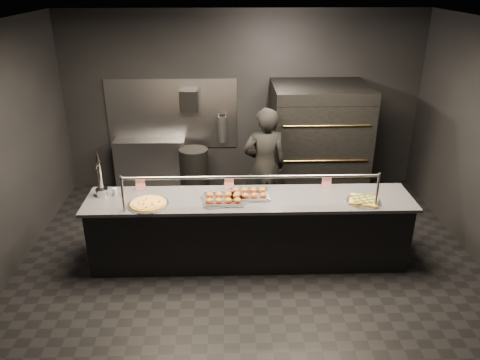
{
  "coord_description": "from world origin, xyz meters",
  "views": [
    {
      "loc": [
        -0.28,
        -5.25,
        3.52
      ],
      "look_at": [
        -0.11,
        0.2,
        1.08
      ],
      "focal_mm": 35.0,
      "sensor_mm": 36.0,
      "label": 1
    }
  ],
  "objects_px": {
    "prep_shelf": "(151,164)",
    "square_pizza": "(364,201)",
    "service_counter": "(249,230)",
    "slider_tray_b": "(249,194)",
    "fire_extinguisher": "(222,129)",
    "towel_dispenser": "(189,101)",
    "round_pizza": "(148,204)",
    "trash_bin": "(194,172)",
    "pizza_oven": "(317,143)",
    "slider_tray_a": "(224,199)",
    "beer_tap": "(101,183)",
    "worker": "(264,167)"
  },
  "relations": [
    {
      "from": "service_counter",
      "to": "pizza_oven",
      "type": "height_order",
      "value": "pizza_oven"
    },
    {
      "from": "towel_dispenser",
      "to": "round_pizza",
      "type": "relative_size",
      "value": 0.69
    },
    {
      "from": "service_counter",
      "to": "slider_tray_b",
      "type": "height_order",
      "value": "service_counter"
    },
    {
      "from": "slider_tray_b",
      "to": "trash_bin",
      "type": "bearing_deg",
      "value": 112.54
    },
    {
      "from": "square_pizza",
      "to": "trash_bin",
      "type": "bearing_deg",
      "value": 135.11
    },
    {
      "from": "beer_tap",
      "to": "round_pizza",
      "type": "xyz_separation_m",
      "value": [
        0.62,
        -0.29,
        -0.16
      ]
    },
    {
      "from": "pizza_oven",
      "to": "trash_bin",
      "type": "height_order",
      "value": "pizza_oven"
    },
    {
      "from": "prep_shelf",
      "to": "worker",
      "type": "bearing_deg",
      "value": -33.13
    },
    {
      "from": "prep_shelf",
      "to": "worker",
      "type": "distance_m",
      "value": 2.28
    },
    {
      "from": "round_pizza",
      "to": "worker",
      "type": "relative_size",
      "value": 0.28
    },
    {
      "from": "towel_dispenser",
      "to": "round_pizza",
      "type": "xyz_separation_m",
      "value": [
        -0.34,
        -2.54,
        -0.61
      ]
    },
    {
      "from": "beer_tap",
      "to": "service_counter",
      "type": "bearing_deg",
      "value": -4.22
    },
    {
      "from": "square_pizza",
      "to": "trash_bin",
      "type": "xyz_separation_m",
      "value": [
        -2.24,
        2.23,
        -0.53
      ]
    },
    {
      "from": "round_pizza",
      "to": "trash_bin",
      "type": "relative_size",
      "value": 0.62
    },
    {
      "from": "service_counter",
      "to": "towel_dispenser",
      "type": "xyz_separation_m",
      "value": [
        -0.9,
        2.39,
        1.09
      ]
    },
    {
      "from": "fire_extinguisher",
      "to": "square_pizza",
      "type": "distance_m",
      "value": 3.1
    },
    {
      "from": "prep_shelf",
      "to": "round_pizza",
      "type": "bearing_deg",
      "value": -81.73
    },
    {
      "from": "prep_shelf",
      "to": "slider_tray_a",
      "type": "bearing_deg",
      "value": -61.93
    },
    {
      "from": "prep_shelf",
      "to": "square_pizza",
      "type": "distance_m",
      "value": 3.92
    },
    {
      "from": "prep_shelf",
      "to": "slider_tray_b",
      "type": "relative_size",
      "value": 2.33
    },
    {
      "from": "round_pizza",
      "to": "slider_tray_b",
      "type": "relative_size",
      "value": 0.98
    },
    {
      "from": "slider_tray_b",
      "to": "beer_tap",
      "type": "bearing_deg",
      "value": 177.69
    },
    {
      "from": "prep_shelf",
      "to": "slider_tray_b",
      "type": "xyz_separation_m",
      "value": [
        1.6,
        -2.26,
        0.5
      ]
    },
    {
      "from": "pizza_oven",
      "to": "slider_tray_b",
      "type": "relative_size",
      "value": 3.71
    },
    {
      "from": "pizza_oven",
      "to": "slider_tray_a",
      "type": "relative_size",
      "value": 3.29
    },
    {
      "from": "towel_dispenser",
      "to": "slider_tray_a",
      "type": "height_order",
      "value": "towel_dispenser"
    },
    {
      "from": "round_pizza",
      "to": "square_pizza",
      "type": "height_order",
      "value": "square_pizza"
    },
    {
      "from": "round_pizza",
      "to": "slider_tray_b",
      "type": "bearing_deg",
      "value": 9.69
    },
    {
      "from": "beer_tap",
      "to": "slider_tray_a",
      "type": "height_order",
      "value": "beer_tap"
    },
    {
      "from": "round_pizza",
      "to": "slider_tray_b",
      "type": "xyz_separation_m",
      "value": [
        1.24,
        0.21,
        0.02
      ]
    },
    {
      "from": "service_counter",
      "to": "slider_tray_b",
      "type": "xyz_separation_m",
      "value": [
        -0.0,
        0.06,
        0.49
      ]
    },
    {
      "from": "slider_tray_a",
      "to": "service_counter",
      "type": "bearing_deg",
      "value": 12.01
    },
    {
      "from": "prep_shelf",
      "to": "beer_tap",
      "type": "xyz_separation_m",
      "value": [
        -0.27,
        -2.18,
        0.64
      ]
    },
    {
      "from": "pizza_oven",
      "to": "trash_bin",
      "type": "bearing_deg",
      "value": 174.96
    },
    {
      "from": "beer_tap",
      "to": "trash_bin",
      "type": "distance_m",
      "value": 2.3
    },
    {
      "from": "towel_dispenser",
      "to": "worker",
      "type": "height_order",
      "value": "worker"
    },
    {
      "from": "fire_extinguisher",
      "to": "slider_tray_b",
      "type": "distance_m",
      "value": 2.37
    },
    {
      "from": "service_counter",
      "to": "towel_dispenser",
      "type": "distance_m",
      "value": 2.78
    },
    {
      "from": "towel_dispenser",
      "to": "round_pizza",
      "type": "distance_m",
      "value": 2.64
    },
    {
      "from": "slider_tray_a",
      "to": "beer_tap",
      "type": "bearing_deg",
      "value": 172.35
    },
    {
      "from": "slider_tray_a",
      "to": "worker",
      "type": "relative_size",
      "value": 0.33
    },
    {
      "from": "square_pizza",
      "to": "prep_shelf",
      "type": "bearing_deg",
      "value": 140.53
    },
    {
      "from": "fire_extinguisher",
      "to": "trash_bin",
      "type": "bearing_deg",
      "value": -146.69
    },
    {
      "from": "service_counter",
      "to": "round_pizza",
      "type": "relative_size",
      "value": 8.12
    },
    {
      "from": "prep_shelf",
      "to": "slider_tray_b",
      "type": "bearing_deg",
      "value": -54.69
    },
    {
      "from": "round_pizza",
      "to": "square_pizza",
      "type": "bearing_deg",
      "value": -0.0
    },
    {
      "from": "towel_dispenser",
      "to": "fire_extinguisher",
      "type": "relative_size",
      "value": 0.69
    },
    {
      "from": "towel_dispenser",
      "to": "slider_tray_b",
      "type": "bearing_deg",
      "value": -68.87
    },
    {
      "from": "square_pizza",
      "to": "slider_tray_b",
      "type": "bearing_deg",
      "value": 171.4
    },
    {
      "from": "fire_extinguisher",
      "to": "beer_tap",
      "type": "xyz_separation_m",
      "value": [
        -1.52,
        -2.26,
        0.03
      ]
    }
  ]
}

